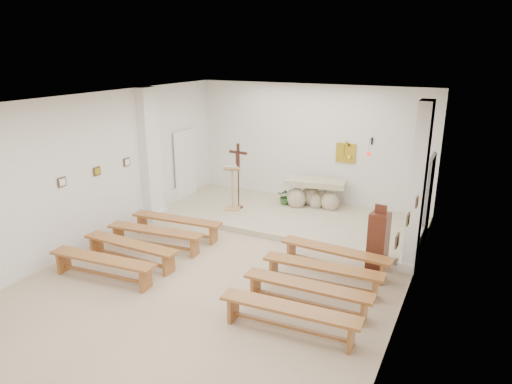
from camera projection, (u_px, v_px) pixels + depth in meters
The scene contains 31 objects.
ground at pixel (224, 273), 9.39m from camera, with size 7.00×10.00×0.00m, color #C3AF8D.
wall_left at pixel (90, 172), 10.36m from camera, with size 0.02×10.00×3.50m, color white.
wall_right at pixel (408, 222), 7.37m from camera, with size 0.02×10.00×3.50m, color white.
wall_back at pixel (310, 146), 13.12m from camera, with size 7.00×0.02×3.50m, color white.
ceiling at pixel (220, 102), 8.34m from camera, with size 7.00×10.00×0.02m, color silver.
sanctuary_platform at pixel (289, 217), 12.35m from camera, with size 6.98×3.00×0.15m, color beige.
pilaster_left at pixel (151, 155), 12.01m from camera, with size 0.26×0.55×3.50m, color white.
pilaster_right at pixel (418, 188), 9.13m from camera, with size 0.26×0.55×3.50m, color white.
gold_wall_relief at pixel (346, 153), 12.68m from camera, with size 0.55×0.04×0.55m, color gold.
sanctuary_lamp at pixel (369, 152), 12.11m from camera, with size 0.11×0.36×0.44m.
station_frame_left_front at pixel (62, 182), 9.67m from camera, with size 0.03×0.20×0.20m, color #45321E.
station_frame_left_mid at pixel (97, 171), 10.53m from camera, with size 0.03×0.20×0.20m, color #45321E.
station_frame_left_rear at pixel (127, 162), 11.38m from camera, with size 0.03×0.20×0.20m, color #45321E.
station_frame_right_front at pixel (397, 241), 6.71m from camera, with size 0.03×0.20×0.20m, color #45321E.
station_frame_right_mid at pixel (408, 219), 7.56m from camera, with size 0.03×0.20×0.20m, color #45321E.
station_frame_right_rear at pixel (417, 202), 8.42m from camera, with size 0.03×0.20×0.20m, color #45321E.
radiator_left at pixel (168, 200), 13.08m from camera, with size 0.10×0.85×0.52m, color silver.
radiator_right at pixel (418, 244), 10.15m from camera, with size 0.10×0.85×0.52m, color silver.
altar at pixel (314, 195), 12.84m from camera, with size 1.75×0.94×0.86m.
lectern at pixel (232, 188), 12.51m from camera, with size 0.54×0.50×1.28m.
crucifix_stand at pixel (238, 171), 12.52m from camera, with size 0.55×0.24×1.83m.
potted_plant at pixel (285, 196), 13.03m from camera, with size 0.44×0.38×0.49m, color #295622.
donation_pedestal at pixel (378, 240), 9.48m from camera, with size 0.41×0.41×1.40m.
bench_left_front at pixel (177, 223), 11.12m from camera, with size 2.35×0.56×0.49m.
bench_right_front at pixel (335, 254), 9.41m from camera, with size 2.35×0.51×0.49m.
bench_left_second at pixel (155, 234), 10.42m from camera, with size 2.36×0.64×0.49m.
bench_right_second at pixel (323, 271), 8.70m from camera, with size 2.34×0.47×0.49m.
bench_left_third at pixel (131, 248), 9.71m from camera, with size 2.33×0.41×0.49m.
bench_right_third at pixel (307, 290), 8.00m from camera, with size 2.34×0.43×0.49m.
bench_left_fourth at pixel (102, 263), 9.01m from camera, with size 2.35×0.57×0.49m.
bench_right_fourth at pixel (289, 314), 7.30m from camera, with size 2.34×0.50×0.49m.
Camera 1 is at (4.38, -7.26, 4.42)m, focal length 32.00 mm.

